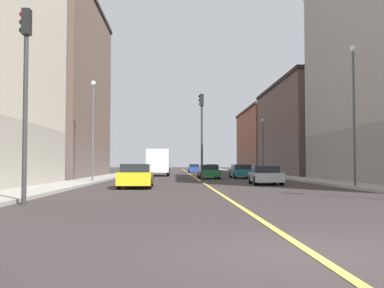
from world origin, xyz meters
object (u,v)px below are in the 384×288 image
at_px(street_lamp_left_near, 354,102).
at_px(car_blue, 194,169).
at_px(building_left_far, 279,141).
at_px(car_silver, 265,175).
at_px(traffic_light_right_near, 25,79).
at_px(traffic_light_median_far, 202,126).
at_px(building_left_mid, 322,130).
at_px(street_lamp_left_far, 263,140).
at_px(box_truck, 158,162).
at_px(car_green, 209,172).
at_px(car_teal, 241,172).
at_px(street_lamp_right_near, 93,120).
at_px(building_right_midblock, 38,88).
at_px(car_yellow, 136,176).
at_px(car_black, 211,169).

relative_size(street_lamp_left_near, car_blue, 2.04).
relative_size(building_left_far, car_silver, 5.05).
bearing_deg(traffic_light_right_near, traffic_light_median_far, 68.77).
xyz_separation_m(building_left_mid, street_lamp_left_far, (-7.95, -2.97, -1.50)).
relative_size(building_left_far, traffic_light_right_near, 3.28).
bearing_deg(car_blue, box_truck, -103.81).
distance_m(street_lamp_left_near, car_blue, 48.87).
distance_m(traffic_light_right_near, car_green, 28.76).
distance_m(traffic_light_median_far, car_teal, 11.48).
bearing_deg(traffic_light_median_far, car_green, 82.22).
height_order(car_teal, box_truck, box_truck).
distance_m(building_left_mid, street_lamp_left_near, 31.07).
bearing_deg(car_teal, street_lamp_right_near, -141.93).
xyz_separation_m(traffic_light_median_far, box_truck, (-3.93, 19.07, -2.65)).
bearing_deg(street_lamp_right_near, building_left_mid, 41.38).
bearing_deg(building_right_midblock, car_yellow, -60.02).
bearing_deg(car_yellow, car_teal, 63.69).
bearing_deg(building_left_far, car_silver, -104.10).
relative_size(building_left_far, box_truck, 2.99).
relative_size(car_yellow, car_teal, 1.02).
bearing_deg(car_blue, building_right_midblock, -122.69).
height_order(building_left_far, car_teal, building_left_far).
bearing_deg(traffic_light_right_near, building_right_midblock, 105.94).
bearing_deg(car_yellow, building_right_midblock, 119.98).
height_order(building_left_mid, box_truck, building_left_mid).
relative_size(car_yellow, box_truck, 0.62).
xyz_separation_m(car_teal, car_silver, (-0.37, -13.59, -0.04)).
distance_m(building_left_mid, street_lamp_left_far, 8.62).
bearing_deg(traffic_light_median_far, traffic_light_right_near, -111.23).
height_order(street_lamp_left_near, street_lamp_right_near, street_lamp_left_near).
bearing_deg(street_lamp_left_far, box_truck, 177.74).
relative_size(street_lamp_left_far, box_truck, 0.89).
xyz_separation_m(traffic_light_median_far, street_lamp_left_far, (8.30, 18.58, -0.11)).
distance_m(traffic_light_median_far, street_lamp_right_near, 8.18).
height_order(car_yellow, car_silver, car_yellow).
distance_m(street_lamp_right_near, car_blue, 40.90).
distance_m(traffic_light_right_near, car_blue, 58.87).
distance_m(street_lamp_left_near, car_silver, 7.75).
distance_m(building_left_mid, car_blue, 24.12).
bearing_deg(car_green, street_lamp_right_near, -137.02).
bearing_deg(street_lamp_left_far, building_left_mid, 20.49).
bearing_deg(car_yellow, box_truck, 89.26).
bearing_deg(car_teal, building_left_far, 71.30).
height_order(building_right_midblock, car_yellow, building_right_midblock).
bearing_deg(street_lamp_left_far, car_blue, 108.76).
relative_size(car_silver, car_blue, 1.11).
xyz_separation_m(car_green, car_yellow, (-5.47, -16.50, 0.02)).
distance_m(street_lamp_left_far, car_silver, 22.91).
height_order(building_left_far, street_lamp_left_near, building_left_far).
bearing_deg(car_teal, car_black, 91.00).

